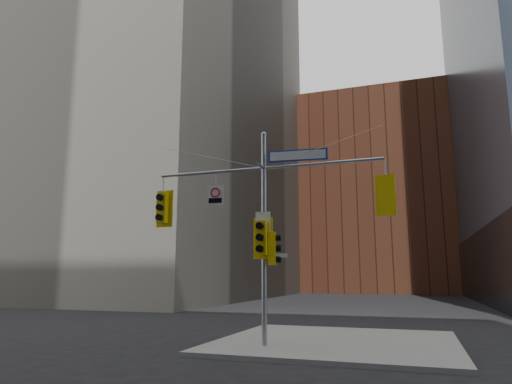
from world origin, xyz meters
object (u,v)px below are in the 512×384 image
Objects in this scene: signal_assembly at (264,214)px; regulatory_sign_arm at (215,195)px; traffic_light_east_arm at (387,196)px; traffic_light_pole_front at (262,238)px; street_sign_blade at (298,155)px; traffic_light_pole_side at (274,248)px; traffic_light_west_arm at (162,208)px.

signal_assembly reaches higher than regulatory_sign_arm.
traffic_light_east_arm is 0.92× the size of traffic_light_pole_front.
signal_assembly is 11.17× the size of regulatory_sign_arm.
street_sign_blade reaches higher than traffic_light_pole_front.
regulatory_sign_arm is (-2.12, -0.04, 1.93)m from traffic_light_pole_side.
signal_assembly is at bearing -7.02° from regulatory_sign_arm.
signal_assembly is 4.04m from traffic_light_east_arm.
regulatory_sign_arm is at bearing 170.08° from traffic_light_pole_front.
traffic_light_east_arm is (4.02, 0.00, 0.38)m from signal_assembly.
signal_assembly is 4.00× the size of street_sign_blade.
regulatory_sign_arm reaches higher than traffic_light_pole_front.
traffic_light_east_arm is at bearing 0.01° from signal_assembly.
traffic_light_west_arm is 2.17m from regulatory_sign_arm.
street_sign_blade is (-2.82, 0.00, 1.55)m from traffic_light_east_arm.
traffic_light_west_arm is 7.95m from traffic_light_east_arm.
regulatory_sign_arm is at bearing 174.16° from street_sign_blade.
signal_assembly is 5.81× the size of traffic_light_pole_front.
traffic_light_pole_side is (4.26, 0.00, -1.56)m from traffic_light_west_arm.
street_sign_blade is (1.20, 0.00, 1.93)m from signal_assembly.
traffic_light_west_arm is at bearing 8.57° from traffic_light_east_arm.
signal_assembly is 7.41× the size of traffic_light_pole_side.
traffic_light_pole_front is (-0.32, -0.28, 0.34)m from traffic_light_pole_side.
traffic_light_west_arm is 1.90× the size of regulatory_sign_arm.
street_sign_blade is (5.14, -0.01, 1.55)m from traffic_light_west_arm.
traffic_light_pole_front is (-4.02, -0.27, -1.22)m from traffic_light_east_arm.
regulatory_sign_arm is (-1.80, -0.02, 0.76)m from signal_assembly.
signal_assembly is at bearing 8.68° from traffic_light_east_arm.
street_sign_blade is 3.22m from regulatory_sign_arm.
traffic_light_pole_front is at bearing -90.05° from signal_assembly.
street_sign_blade is 2.80× the size of regulatory_sign_arm.
traffic_light_west_arm reaches higher than traffic_light_pole_side.
traffic_light_west_arm is (-3.94, 0.01, 0.38)m from signal_assembly.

